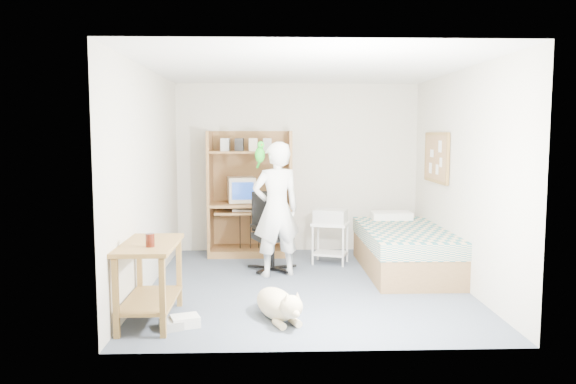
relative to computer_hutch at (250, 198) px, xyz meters
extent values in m
plane|color=#4B5866|center=(0.70, -1.74, -0.82)|extent=(4.00, 4.00, 0.00)
cube|color=beige|center=(0.70, 0.26, 0.43)|extent=(3.60, 0.02, 2.50)
cube|color=beige|center=(2.50, -1.74, 0.43)|extent=(0.02, 4.00, 2.50)
cube|color=beige|center=(-1.10, -1.74, 0.43)|extent=(0.02, 4.00, 2.50)
cube|color=white|center=(0.70, -1.74, 1.68)|extent=(3.60, 4.00, 0.02)
cube|color=brown|center=(-0.58, -0.04, 0.08)|extent=(0.04, 0.60, 1.80)
cube|color=brown|center=(0.58, -0.04, 0.08)|extent=(0.04, 0.60, 1.80)
cube|color=brown|center=(0.00, 0.25, 0.08)|extent=(1.20, 0.02, 1.80)
cube|color=brown|center=(0.00, -0.04, -0.08)|extent=(1.12, 0.60, 0.04)
cube|color=brown|center=(0.00, -0.12, -0.18)|extent=(1.00, 0.50, 0.03)
cube|color=brown|center=(0.00, -0.04, 0.68)|extent=(1.12, 0.55, 0.03)
cube|color=brown|center=(0.00, -0.04, -0.77)|extent=(1.12, 0.60, 0.10)
cube|color=brown|center=(2.00, -1.14, -0.64)|extent=(1.00, 2.00, 0.36)
cube|color=#29696E|center=(2.00, -1.14, -0.36)|extent=(1.02, 2.02, 0.20)
cube|color=white|center=(2.00, -0.34, -0.22)|extent=(0.55, 0.35, 0.12)
cube|color=olive|center=(-0.85, -2.94, -0.09)|extent=(0.50, 1.00, 0.04)
cube|color=olive|center=(-1.05, -3.39, -0.47)|extent=(0.05, 0.05, 0.70)
cube|color=olive|center=(-0.65, -3.39, -0.47)|extent=(0.05, 0.05, 0.70)
cube|color=olive|center=(-1.05, -2.49, -0.47)|extent=(0.05, 0.05, 0.70)
cube|color=olive|center=(-0.65, -2.49, -0.47)|extent=(0.05, 0.05, 0.70)
cube|color=olive|center=(-0.85, -2.94, -0.62)|extent=(0.46, 0.92, 0.03)
cube|color=olive|center=(2.48, -0.84, 0.63)|extent=(0.03, 0.90, 0.60)
cube|color=olive|center=(2.47, -0.84, 0.94)|extent=(0.04, 0.94, 0.04)
cube|color=olive|center=(2.47, -0.84, 0.32)|extent=(0.04, 0.94, 0.04)
cylinder|color=black|center=(0.31, -1.02, -0.78)|extent=(0.56, 0.56, 0.06)
cylinder|color=black|center=(0.31, -1.02, -0.60)|extent=(0.06, 0.06, 0.38)
cube|color=black|center=(0.31, -1.02, -0.38)|extent=(0.55, 0.55, 0.08)
cube|color=black|center=(0.24, -0.82, -0.07)|extent=(0.39, 0.19, 0.52)
cube|color=black|center=(0.09, -1.10, -0.24)|extent=(0.13, 0.28, 0.04)
cube|color=black|center=(0.53, -0.95, -0.24)|extent=(0.13, 0.28, 0.04)
imported|color=white|center=(0.36, -1.27, 0.01)|extent=(0.71, 0.58, 1.67)
ellipsoid|color=#148F15|center=(0.16, -1.25, 0.68)|extent=(0.12, 0.12, 0.20)
sphere|color=#148F15|center=(0.17, -1.29, 0.81)|extent=(0.08, 0.08, 0.08)
cone|color=#E24314|center=(0.19, -1.33, 0.81)|extent=(0.04, 0.05, 0.03)
cylinder|color=#148F15|center=(0.15, -1.21, 0.57)|extent=(0.07, 0.14, 0.12)
ellipsoid|color=beige|center=(0.33, -2.90, -0.68)|extent=(0.52, 0.70, 0.29)
sphere|color=beige|center=(0.47, -3.23, -0.61)|extent=(0.21, 0.21, 0.21)
cone|color=beige|center=(0.43, -3.26, -0.51)|extent=(0.06, 0.06, 0.08)
cone|color=beige|center=(0.52, -3.22, -0.51)|extent=(0.06, 0.06, 0.08)
ellipsoid|color=beige|center=(0.50, -3.31, -0.64)|extent=(0.11, 0.13, 0.07)
cylinder|color=beige|center=(0.20, -2.59, -0.73)|extent=(0.13, 0.21, 0.10)
cube|color=white|center=(1.10, -0.65, -0.28)|extent=(0.56, 0.50, 0.04)
cube|color=white|center=(1.10, -0.65, -0.68)|extent=(0.52, 0.46, 0.03)
cylinder|color=white|center=(0.90, -0.81, -0.55)|extent=(0.03, 0.03, 0.54)
cylinder|color=white|center=(1.31, -0.81, -0.55)|extent=(0.03, 0.03, 0.54)
cylinder|color=white|center=(0.90, -0.49, -0.55)|extent=(0.03, 0.03, 0.54)
cylinder|color=white|center=(1.31, -0.49, -0.55)|extent=(0.03, 0.03, 0.54)
cube|color=#B3B3AE|center=(1.10, -0.65, -0.17)|extent=(0.50, 0.44, 0.18)
cube|color=beige|center=(-0.13, 0.01, 0.13)|extent=(0.44, 0.45, 0.36)
cube|color=navy|center=(-0.10, -0.19, 0.13)|extent=(0.30, 0.06, 0.25)
cube|color=beige|center=(-0.02, -0.16, -0.15)|extent=(0.46, 0.21, 0.03)
cylinder|color=gold|center=(0.34, -0.09, 0.00)|extent=(0.08, 0.08, 0.12)
cylinder|color=#40130A|center=(-0.80, -3.13, -0.01)|extent=(0.08, 0.08, 0.12)
cube|color=white|center=(-0.50, -3.11, -0.77)|extent=(0.30, 0.27, 0.10)
cube|color=#ADADA8|center=(-0.62, -3.16, -0.78)|extent=(0.25, 0.27, 0.08)
camera|label=1|loc=(0.27, -8.13, 0.95)|focal=35.00mm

